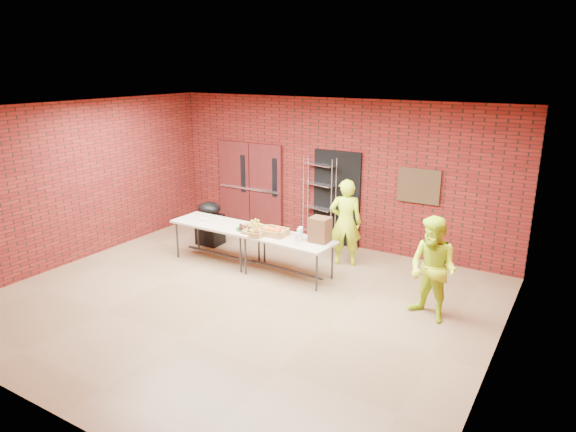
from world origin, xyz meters
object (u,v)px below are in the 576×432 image
(table_right, at_px, (286,241))
(covered_grill, at_px, (210,223))
(table_left, at_px, (220,226))
(volunteer_woman, at_px, (345,223))
(coffee_dispenser, at_px, (320,230))
(volunteer_man, at_px, (433,269))
(wire_rack, at_px, (319,201))

(table_right, distance_m, covered_grill, 2.50)
(table_left, height_order, volunteer_woman, volunteer_woman)
(table_right, bearing_deg, covered_grill, 168.06)
(coffee_dispenser, distance_m, volunteer_man, 2.23)
(table_right, relative_size, volunteer_woman, 1.09)
(table_left, xyz_separation_m, volunteer_man, (4.39, -0.27, 0.10))
(wire_rack, bearing_deg, volunteer_woman, -25.96)
(table_right, relative_size, coffee_dispenser, 4.16)
(coffee_dispenser, relative_size, volunteer_woman, 0.26)
(wire_rack, distance_m, volunteer_man, 3.90)
(volunteer_man, bearing_deg, volunteer_woman, 168.29)
(covered_grill, height_order, volunteer_man, volunteer_man)
(wire_rack, bearing_deg, covered_grill, -133.44)
(wire_rack, height_order, table_right, wire_rack)
(volunteer_woman, bearing_deg, coffee_dispenser, 62.33)
(coffee_dispenser, bearing_deg, table_right, -168.55)
(wire_rack, xyz_separation_m, volunteer_man, (3.18, -2.27, -0.14))
(volunteer_man, bearing_deg, table_left, -162.05)
(wire_rack, distance_m, table_left, 2.35)
(coffee_dispenser, xyz_separation_m, volunteer_man, (2.19, -0.41, -0.16))
(table_left, relative_size, covered_grill, 2.03)
(table_left, bearing_deg, table_right, 1.57)
(covered_grill, bearing_deg, volunteer_woman, 6.68)
(wire_rack, xyz_separation_m, volunteer_woman, (1.04, -0.87, -0.10))
(wire_rack, relative_size, coffee_dispenser, 4.25)
(covered_grill, bearing_deg, wire_rack, 31.22)
(volunteer_man, bearing_deg, wire_rack, 165.92)
(table_left, xyz_separation_m, covered_grill, (-0.84, 0.69, -0.25))
(table_left, height_order, coffee_dispenser, coffee_dispenser)
(volunteer_woman, relative_size, volunteer_man, 1.05)
(volunteer_woman, bearing_deg, covered_grill, -16.60)
(wire_rack, height_order, volunteer_man, wire_rack)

